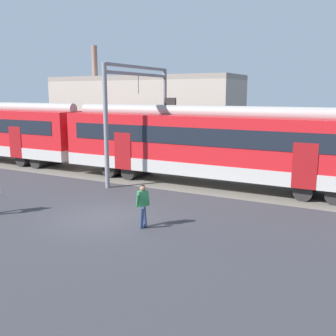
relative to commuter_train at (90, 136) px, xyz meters
The scene contains 6 objects.
ground_plane 10.30m from the commuter_train, 48.13° to the right, with size 160.00×160.00×0.00m, color #38383D.
track_bed 3.35m from the commuter_train, behind, with size 80.00×4.40×0.01m, color slate.
commuter_train is the anchor object (origin of this frame).
pedestrian_green 11.74m from the commuter_train, 41.41° to the right, with size 0.51×0.67×1.67m.
catenary_gantry 4.25m from the commuter_train, ahead, with size 0.24×6.64×6.53m.
background_building 9.77m from the commuter_train, 101.48° to the left, with size 16.91×5.00×9.20m.
Camera 1 is at (9.55, -12.21, 4.97)m, focal length 42.00 mm.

